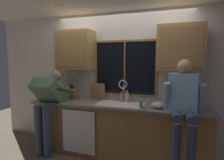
% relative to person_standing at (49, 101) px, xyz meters
% --- Properties ---
extents(back_wall, '(5.41, 0.12, 2.55)m').
position_rel_person_standing_xyz_m(back_wall, '(1.18, 0.64, 0.34)').
color(back_wall, silver).
rests_on(back_wall, floor).
extents(ceiling_downlight_left, '(0.14, 0.14, 0.01)m').
position_rel_person_standing_xyz_m(ceiling_downlight_left, '(0.27, -0.02, 1.61)').
color(ceiling_downlight_left, '#FFEAB2').
extents(window_glass, '(1.10, 0.02, 0.95)m').
position_rel_person_standing_xyz_m(window_glass, '(1.26, 0.57, 0.59)').
color(window_glass, black).
extents(window_frame_top, '(1.17, 0.02, 0.04)m').
position_rel_person_standing_xyz_m(window_frame_top, '(1.26, 0.56, 1.08)').
color(window_frame_top, olive).
extents(window_frame_bottom, '(1.17, 0.02, 0.04)m').
position_rel_person_standing_xyz_m(window_frame_bottom, '(1.26, 0.56, 0.10)').
color(window_frame_bottom, olive).
extents(window_frame_left, '(0.04, 0.02, 0.95)m').
position_rel_person_standing_xyz_m(window_frame_left, '(0.69, 0.56, 0.59)').
color(window_frame_left, olive).
extents(window_frame_right, '(0.03, 0.02, 0.95)m').
position_rel_person_standing_xyz_m(window_frame_right, '(1.82, 0.56, 0.59)').
color(window_frame_right, olive).
extents(window_mullion_center, '(0.02, 0.02, 0.95)m').
position_rel_person_standing_xyz_m(window_mullion_center, '(1.26, 0.56, 0.59)').
color(window_mullion_center, olive).
extents(lower_cabinet_run, '(3.01, 0.58, 0.88)m').
position_rel_person_standing_xyz_m(lower_cabinet_run, '(1.18, 0.29, -0.49)').
color(lower_cabinet_run, '#A07744').
rests_on(lower_cabinet_run, floor).
extents(countertop, '(3.07, 0.62, 0.04)m').
position_rel_person_standing_xyz_m(countertop, '(1.18, 0.27, -0.03)').
color(countertop, slate).
rests_on(countertop, lower_cabinet_run).
extents(dishwasher_front, '(0.60, 0.02, 0.74)m').
position_rel_person_standing_xyz_m(dishwasher_front, '(0.60, -0.03, -0.48)').
color(dishwasher_front, white).
extents(upper_cabinet_left, '(0.70, 0.36, 0.72)m').
position_rel_person_standing_xyz_m(upper_cabinet_left, '(0.33, 0.41, 0.93)').
color(upper_cabinet_left, '#B2844C').
extents(upper_cabinet_right, '(0.70, 0.36, 0.72)m').
position_rel_person_standing_xyz_m(upper_cabinet_right, '(2.19, 0.41, 0.93)').
color(upper_cabinet_right, '#B2844C').
extents(sink, '(0.80, 0.46, 0.21)m').
position_rel_person_standing_xyz_m(sink, '(1.26, 0.28, -0.11)').
color(sink, white).
rests_on(sink, lower_cabinet_run).
extents(faucet, '(0.18, 0.09, 0.40)m').
position_rel_person_standing_xyz_m(faucet, '(1.26, 0.46, 0.24)').
color(faucet, silver).
rests_on(faucet, countertop).
extents(person_standing, '(0.53, 0.72, 1.49)m').
position_rel_person_standing_xyz_m(person_standing, '(0.00, 0.00, 0.00)').
color(person_standing, '#384260').
rests_on(person_standing, floor).
extents(person_sitting_on_counter, '(0.54, 0.64, 1.26)m').
position_rel_person_standing_xyz_m(person_sitting_on_counter, '(2.25, 0.01, 0.17)').
color(person_sitting_on_counter, '#384260').
rests_on(person_sitting_on_counter, countertop).
extents(knife_block, '(0.12, 0.18, 0.32)m').
position_rel_person_standing_xyz_m(knife_block, '(0.29, 0.37, 0.09)').
color(knife_block, olive).
rests_on(knife_block, countertop).
extents(cutting_board, '(0.30, 0.09, 0.32)m').
position_rel_person_standing_xyz_m(cutting_board, '(0.75, 0.50, 0.14)').
color(cutting_board, '#997047').
rests_on(cutting_board, countertop).
extents(mixing_bowl, '(0.21, 0.21, 0.11)m').
position_rel_person_standing_xyz_m(mixing_bowl, '(1.89, 0.19, 0.03)').
color(mixing_bowl, '#B7B7BC').
rests_on(mixing_bowl, countertop).
extents(soap_dispenser, '(0.06, 0.07, 0.18)m').
position_rel_person_standing_xyz_m(soap_dispenser, '(1.64, 0.10, 0.05)').
color(soap_dispenser, '#59A566').
rests_on(soap_dispenser, countertop).
extents(bottle_green_glass, '(0.07, 0.07, 0.20)m').
position_rel_person_standing_xyz_m(bottle_green_glass, '(1.23, 0.47, 0.07)').
color(bottle_green_glass, pink).
rests_on(bottle_green_glass, countertop).
extents(bottle_tall_clear, '(0.08, 0.08, 0.23)m').
position_rel_person_standing_xyz_m(bottle_tall_clear, '(1.33, 0.45, 0.08)').
color(bottle_tall_clear, '#B7B7BC').
rests_on(bottle_tall_clear, countertop).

